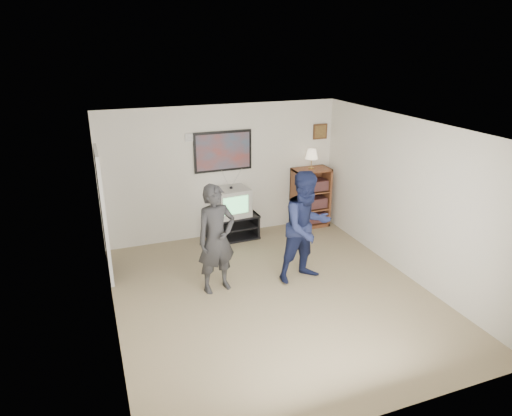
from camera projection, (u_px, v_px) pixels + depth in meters
room_shell at (266, 210)px, 6.65m from camera, size 4.51×5.00×2.51m
media_stand at (233, 226)px, 8.68m from camera, size 0.96×0.56×0.47m
crt_television at (231, 202)px, 8.50m from camera, size 0.67×0.58×0.53m
bookshelf at (310, 198)px, 9.15m from camera, size 0.73×0.42×1.20m
table_lamp at (311, 159)px, 8.88m from camera, size 0.24×0.24×0.39m
person_tall at (216, 239)px, 6.69m from camera, size 0.67×0.51×1.66m
person_short at (307, 227)px, 6.98m from camera, size 0.95×0.79×1.77m
controller_left at (208, 209)px, 6.68m from camera, size 0.07×0.11×0.03m
controller_right at (299, 211)px, 7.06m from camera, size 0.06×0.12×0.03m
poster at (223, 151)px, 8.37m from camera, size 1.10×0.03×0.75m
air_vent at (193, 137)px, 8.09m from camera, size 0.28×0.02×0.14m
small_picture at (320, 132)px, 8.96m from camera, size 0.30×0.03×0.30m
doorway at (103, 216)px, 7.09m from camera, size 0.03×0.85×2.00m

